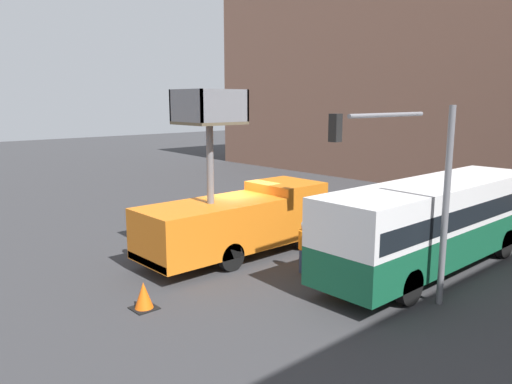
{
  "coord_description": "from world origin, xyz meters",
  "views": [
    {
      "loc": [
        14.67,
        -12.16,
        5.65
      ],
      "look_at": [
        1.11,
        0.06,
        2.28
      ],
      "focal_mm": 35.0,
      "sensor_mm": 36.0,
      "label": 1
    }
  ],
  "objects_px": {
    "city_bus": "(434,219)",
    "road_worker_near_truck": "(140,236)",
    "road_worker_directing": "(304,247)",
    "traffic_cone_near_truck": "(144,296)",
    "traffic_light_pole": "(400,165)",
    "utility_truck": "(238,218)"
  },
  "relations": [
    {
      "from": "city_bus",
      "to": "road_worker_directing",
      "type": "relative_size",
      "value": 5.85
    },
    {
      "from": "city_bus",
      "to": "traffic_cone_near_truck",
      "type": "xyz_separation_m",
      "value": [
        -3.66,
        -8.84,
        -1.41
      ]
    },
    {
      "from": "traffic_light_pole",
      "to": "traffic_cone_near_truck",
      "type": "bearing_deg",
      "value": -120.87
    },
    {
      "from": "road_worker_near_truck",
      "to": "traffic_cone_near_truck",
      "type": "relative_size",
      "value": 2.33
    },
    {
      "from": "utility_truck",
      "to": "road_worker_near_truck",
      "type": "bearing_deg",
      "value": -124.49
    },
    {
      "from": "traffic_light_pole",
      "to": "traffic_cone_near_truck",
      "type": "height_order",
      "value": "traffic_light_pole"
    },
    {
      "from": "traffic_light_pole",
      "to": "road_worker_directing",
      "type": "relative_size",
      "value": 3.14
    },
    {
      "from": "traffic_light_pole",
      "to": "road_worker_near_truck",
      "type": "xyz_separation_m",
      "value": [
        -7.68,
        -4.24,
        -2.92
      ]
    },
    {
      "from": "road_worker_near_truck",
      "to": "traffic_cone_near_truck",
      "type": "height_order",
      "value": "road_worker_near_truck"
    },
    {
      "from": "traffic_light_pole",
      "to": "road_worker_directing",
      "type": "bearing_deg",
      "value": -162.68
    },
    {
      "from": "traffic_light_pole",
      "to": "traffic_cone_near_truck",
      "type": "distance_m",
      "value": 8.15
    },
    {
      "from": "city_bus",
      "to": "road_worker_directing",
      "type": "xyz_separation_m",
      "value": [
        -2.72,
        -3.39,
        -0.9
      ]
    },
    {
      "from": "utility_truck",
      "to": "traffic_light_pole",
      "type": "distance_m",
      "value": 6.31
    },
    {
      "from": "utility_truck",
      "to": "traffic_cone_near_truck",
      "type": "distance_m",
      "value": 5.45
    },
    {
      "from": "utility_truck",
      "to": "traffic_cone_near_truck",
      "type": "bearing_deg",
      "value": -69.06
    },
    {
      "from": "utility_truck",
      "to": "city_bus",
      "type": "bearing_deg",
      "value": 34.71
    },
    {
      "from": "road_worker_directing",
      "to": "traffic_cone_near_truck",
      "type": "height_order",
      "value": "road_worker_directing"
    },
    {
      "from": "city_bus",
      "to": "traffic_light_pole",
      "type": "height_order",
      "value": "traffic_light_pole"
    },
    {
      "from": "utility_truck",
      "to": "road_worker_directing",
      "type": "height_order",
      "value": "utility_truck"
    },
    {
      "from": "road_worker_near_truck",
      "to": "road_worker_directing",
      "type": "distance_m",
      "value": 5.88
    },
    {
      "from": "city_bus",
      "to": "road_worker_directing",
      "type": "bearing_deg",
      "value": 155.2
    },
    {
      "from": "city_bus",
      "to": "road_worker_near_truck",
      "type": "bearing_deg",
      "value": 145.73
    }
  ]
}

